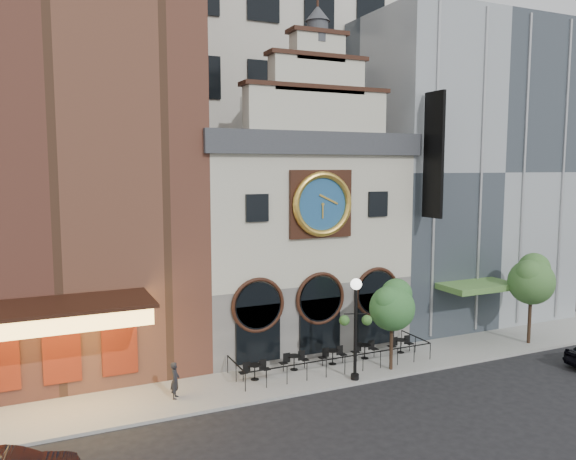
% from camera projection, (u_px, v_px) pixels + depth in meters
% --- Properties ---
extents(ground, '(120.00, 120.00, 0.00)m').
position_uv_depth(ground, '(357.00, 386.00, 27.07)').
color(ground, black).
rests_on(ground, ground).
extents(sidewalk, '(44.00, 5.00, 0.15)m').
position_uv_depth(sidewalk, '(332.00, 367.00, 29.32)').
color(sidewalk, gray).
rests_on(sidewalk, ground).
extents(clock_building, '(12.60, 8.78, 18.65)m').
position_uv_depth(clock_building, '(290.00, 231.00, 33.40)').
color(clock_building, '#605E5B').
rests_on(clock_building, ground).
extents(theater_building, '(14.00, 15.60, 25.00)m').
position_uv_depth(theater_building, '(48.00, 127.00, 29.35)').
color(theater_building, brown).
rests_on(theater_building, ground).
extents(retail_building, '(14.00, 14.40, 20.00)m').
position_uv_depth(retail_building, '(442.00, 172.00, 40.30)').
color(retail_building, gray).
rests_on(retail_building, ground).
extents(office_tower, '(20.00, 16.00, 40.00)m').
position_uv_depth(office_tower, '(224.00, 42.00, 42.94)').
color(office_tower, beige).
rests_on(office_tower, ground).
extents(cafe_railing, '(10.60, 2.60, 0.90)m').
position_uv_depth(cafe_railing, '(332.00, 358.00, 29.26)').
color(cafe_railing, black).
rests_on(cafe_railing, sidewalk).
extents(bistro_0, '(1.58, 0.68, 0.90)m').
position_uv_depth(bistro_0, '(255.00, 371.00, 27.36)').
color(bistro_0, black).
rests_on(bistro_0, sidewalk).
extents(bistro_1, '(1.58, 0.68, 0.90)m').
position_uv_depth(bistro_1, '(294.00, 361.00, 28.70)').
color(bistro_1, black).
rests_on(bistro_1, sidewalk).
extents(bistro_2, '(1.58, 0.68, 0.90)m').
position_uv_depth(bistro_2, '(333.00, 356.00, 29.51)').
color(bistro_2, black).
rests_on(bistro_2, sidewalk).
extents(bistro_3, '(1.58, 0.68, 0.90)m').
position_uv_depth(bistro_3, '(365.00, 350.00, 30.41)').
color(bistro_3, black).
rests_on(bistro_3, sidewalk).
extents(bistro_4, '(1.58, 0.68, 0.90)m').
position_uv_depth(bistro_4, '(401.00, 345.00, 31.35)').
color(bistro_4, black).
rests_on(bistro_4, sidewalk).
extents(pedestrian, '(0.61, 0.72, 1.66)m').
position_uv_depth(pedestrian, '(175.00, 380.00, 25.14)').
color(pedestrian, black).
rests_on(pedestrian, sidewalk).
extents(lamppost, '(1.53, 0.93, 5.02)m').
position_uv_depth(lamppost, '(356.00, 317.00, 27.11)').
color(lamppost, black).
rests_on(lamppost, sidewalk).
extents(tree_left, '(2.41, 2.32, 4.65)m').
position_uv_depth(tree_left, '(392.00, 304.00, 28.51)').
color(tree_left, '#382619').
rests_on(tree_left, sidewalk).
extents(tree_right, '(2.75, 2.65, 5.30)m').
position_uv_depth(tree_right, '(532.00, 278.00, 32.78)').
color(tree_right, '#382619').
rests_on(tree_right, sidewalk).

